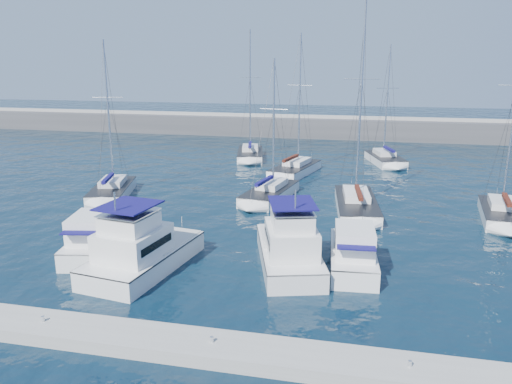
% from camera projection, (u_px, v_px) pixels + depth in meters
% --- Properties ---
extents(ground, '(220.00, 220.00, 0.00)m').
position_uv_depth(ground, '(264.00, 257.00, 31.49)').
color(ground, black).
rests_on(ground, ground).
extents(breakwater, '(160.00, 6.00, 4.45)m').
position_uv_depth(breakwater, '(329.00, 130.00, 80.29)').
color(breakwater, '#424244').
rests_on(breakwater, ground).
extents(dock, '(40.00, 2.20, 0.60)m').
position_uv_depth(dock, '(212.00, 348.00, 21.03)').
color(dock, gray).
rests_on(dock, ground).
extents(dock_cleat_near_port, '(0.16, 0.16, 0.25)m').
position_uv_depth(dock_cleat_near_port, '(43.00, 319.00, 22.59)').
color(dock_cleat_near_port, silver).
rests_on(dock_cleat_near_port, dock).
extents(dock_cleat_centre, '(0.16, 0.16, 0.25)m').
position_uv_depth(dock_cleat_centre, '(212.00, 339.00, 20.92)').
color(dock_cleat_centre, silver).
rests_on(dock_cleat_centre, dock).
extents(dock_cleat_near_stbd, '(0.16, 0.16, 0.25)m').
position_uv_depth(dock_cleat_near_stbd, '(410.00, 364.00, 19.25)').
color(dock_cleat_near_stbd, silver).
rests_on(dock_cleat_near_stbd, dock).
extents(motor_yacht_port_outer, '(3.89, 7.07, 3.20)m').
position_uv_depth(motor_yacht_port_outer, '(96.00, 240.00, 31.79)').
color(motor_yacht_port_outer, white).
rests_on(motor_yacht_port_outer, ground).
extents(motor_yacht_port_inner, '(4.97, 8.80, 4.69)m').
position_uv_depth(motor_yacht_port_inner, '(140.00, 253.00, 29.21)').
color(motor_yacht_port_inner, silver).
rests_on(motor_yacht_port_inner, ground).
extents(motor_yacht_stbd_inner, '(5.54, 8.98, 4.69)m').
position_uv_depth(motor_yacht_stbd_inner, '(290.00, 249.00, 29.74)').
color(motor_yacht_stbd_inner, silver).
rests_on(motor_yacht_stbd_inner, ground).
extents(motor_yacht_stbd_outer, '(3.13, 7.00, 3.20)m').
position_uv_depth(motor_yacht_stbd_outer, '(353.00, 254.00, 29.52)').
color(motor_yacht_stbd_outer, white).
rests_on(motor_yacht_stbd_outer, ground).
extents(sailboat_mid_a, '(5.02, 8.26, 14.13)m').
position_uv_depth(sailboat_mid_a, '(112.00, 190.00, 45.62)').
color(sailboat_mid_a, silver).
rests_on(sailboat_mid_a, ground).
extents(sailboat_mid_c, '(4.35, 8.41, 12.57)m').
position_uv_depth(sailboat_mid_c, '(270.00, 193.00, 44.67)').
color(sailboat_mid_c, silver).
rests_on(sailboat_mid_c, ground).
extents(sailboat_mid_d, '(4.14, 9.70, 17.08)m').
position_uv_depth(sailboat_mid_d, '(356.00, 204.00, 41.19)').
color(sailboat_mid_d, white).
rests_on(sailboat_mid_d, ground).
extents(sailboat_mid_e, '(3.91, 7.75, 16.45)m').
position_uv_depth(sailboat_mid_e, '(503.00, 213.00, 38.78)').
color(sailboat_mid_e, silver).
rests_on(sailboat_mid_e, ground).
extents(sailboat_back_a, '(4.66, 8.47, 16.02)m').
position_uv_depth(sailboat_back_a, '(250.00, 154.00, 63.05)').
color(sailboat_back_a, silver).
rests_on(sailboat_back_a, ground).
extents(sailboat_back_b, '(5.10, 8.82, 15.13)m').
position_uv_depth(sailboat_back_b, '(295.00, 169.00, 54.55)').
color(sailboat_back_b, white).
rests_on(sailboat_back_b, ground).
extents(sailboat_back_c, '(5.00, 8.15, 14.14)m').
position_uv_depth(sailboat_back_c, '(385.00, 159.00, 59.94)').
color(sailboat_back_c, silver).
rests_on(sailboat_back_c, ground).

